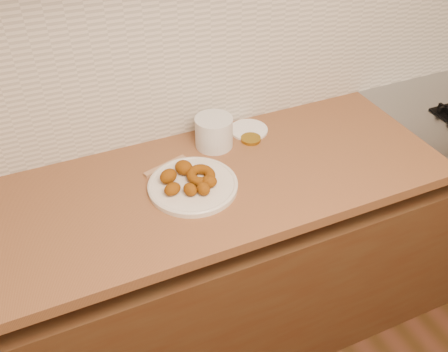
{
  "coord_description": "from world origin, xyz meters",
  "views": [
    {
      "loc": [
        -0.74,
        0.56,
        1.89
      ],
      "look_at": [
        -0.27,
        1.65,
        0.93
      ],
      "focal_mm": 38.0,
      "sensor_mm": 36.0,
      "label": 1
    }
  ],
  "objects": [
    {
      "name": "base_cabinet",
      "position": [
        0.0,
        1.69,
        0.39
      ],
      "size": [
        3.6,
        0.6,
        0.77
      ],
      "primitive_type": "cube",
      "color": "#4A331C",
      "rests_on": "floor"
    },
    {
      "name": "wooden_utensil",
      "position": [
        -0.42,
        1.8,
        0.91
      ],
      "size": [
        0.16,
        0.07,
        0.01
      ],
      "primitive_type": "cube",
      "rotation": [
        0.0,
        0.0,
        0.29
      ],
      "color": "#A87B56",
      "rests_on": "butcher_block"
    },
    {
      "name": "donut_plate",
      "position": [
        -0.37,
        1.67,
        0.91
      ],
      "size": [
        0.29,
        0.29,
        0.02
      ],
      "primitive_type": "cylinder",
      "color": "silver",
      "rests_on": "butcher_block"
    },
    {
      "name": "fried_dough_chunks",
      "position": [
        -0.39,
        1.67,
        0.94
      ],
      "size": [
        0.18,
        0.19,
        0.05
      ],
      "color": "#773A02",
      "rests_on": "donut_plate"
    },
    {
      "name": "backsplash",
      "position": [
        0.0,
        1.99,
        1.2
      ],
      "size": [
        3.6,
        0.02,
        0.6
      ],
      "primitive_type": "cube",
      "color": "beige",
      "rests_on": "wall_back"
    },
    {
      "name": "brass_jar_lid",
      "position": [
        -0.08,
        1.83,
        0.91
      ],
      "size": [
        0.09,
        0.09,
        0.01
      ],
      "primitive_type": "cylinder",
      "rotation": [
        0.0,
        0.0,
        0.25
      ],
      "color": "#A27F21",
      "rests_on": "butcher_block"
    },
    {
      "name": "butcher_block",
      "position": [
        -0.65,
        1.69,
        0.88
      ],
      "size": [
        2.3,
        0.62,
        0.04
      ],
      "primitive_type": "cube",
      "color": "brown",
      "rests_on": "base_cabinet"
    },
    {
      "name": "plastic_tub",
      "position": [
        -0.21,
        1.86,
        0.96
      ],
      "size": [
        0.16,
        0.16,
        0.11
      ],
      "primitive_type": "cylinder",
      "rotation": [
        0.0,
        0.0,
        -0.22
      ],
      "color": "silver",
      "rests_on": "butcher_block"
    },
    {
      "name": "tub_lid",
      "position": [
        -0.06,
        1.89,
        0.9
      ],
      "size": [
        0.17,
        0.17,
        0.01
      ],
      "primitive_type": "cylinder",
      "rotation": [
        0.0,
        0.0,
        0.24
      ],
      "color": "white",
      "rests_on": "butcher_block"
    },
    {
      "name": "ring_donut",
      "position": [
        -0.33,
        1.68,
        0.93
      ],
      "size": [
        0.13,
        0.13,
        0.04
      ],
      "primitive_type": "torus",
      "rotation": [
        0.1,
        0.0,
        0.53
      ],
      "color": "#773A02",
      "rests_on": "donut_plate"
    }
  ]
}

